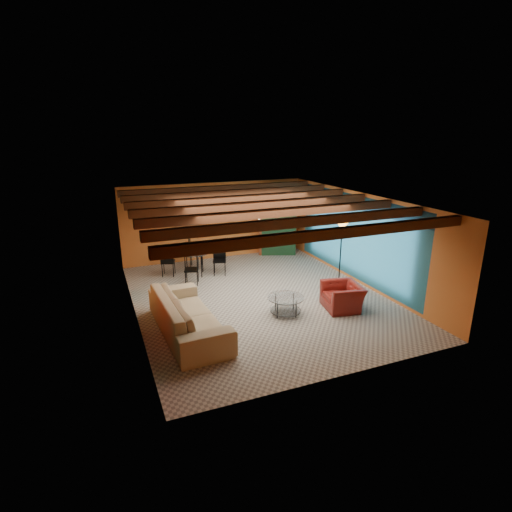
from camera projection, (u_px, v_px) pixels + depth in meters
name	position (u px, v px, depth m)	size (l,w,h in m)	color
room	(257.00, 213.00, 10.47)	(6.52, 8.01, 2.71)	gray
sofa	(188.00, 315.00, 9.06)	(3.02, 1.18, 0.88)	#927E5E
armchair	(342.00, 296.00, 10.34)	(1.01, 0.89, 0.66)	maroon
coffee_table	(286.00, 305.00, 10.04)	(0.91, 0.91, 0.47)	silver
dining_table	(194.00, 259.00, 12.70)	(2.03, 2.03, 1.05)	silver
armoire	(275.00, 225.00, 14.83)	(1.21, 0.59, 2.12)	brown
floor_lamp	(340.00, 253.00, 11.84)	(0.39, 0.39, 1.91)	black
ceiling_fan	(259.00, 213.00, 10.38)	(1.50, 1.50, 0.44)	#472614
painting	(190.00, 215.00, 13.76)	(1.05, 0.03, 0.65)	black
potted_plant	(276.00, 190.00, 14.44)	(0.41, 0.36, 0.46)	#26661E
vase	(193.00, 240.00, 12.51)	(0.17, 0.17, 0.18)	orange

